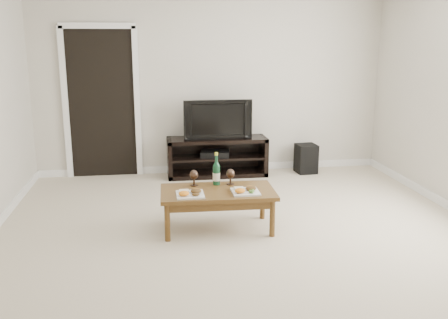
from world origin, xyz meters
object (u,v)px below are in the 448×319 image
media_console (217,157)px  coffee_table (218,210)px  subwoofer (306,159)px  television (217,119)px

media_console → coffee_table: media_console is taller
subwoofer → coffee_table: subwoofer is taller
television → coffee_table: (-0.27, -2.06, -0.62)m
subwoofer → media_console: bearing=173.8°
media_console → subwoofer: 1.31m
television → subwoofer: size_ratio=2.27×
coffee_table → subwoofer: bearing=52.1°
media_console → television: 0.55m
subwoofer → coffee_table: 2.57m
television → media_console: bearing=178.7°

